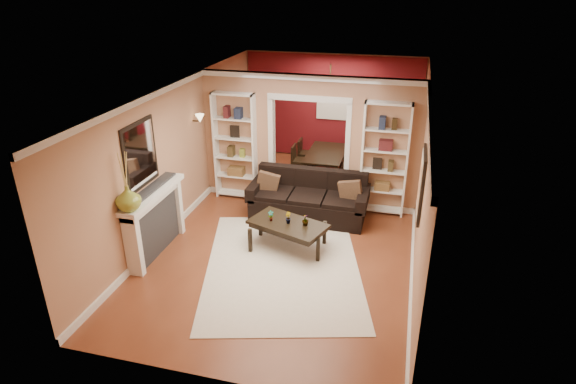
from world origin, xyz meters
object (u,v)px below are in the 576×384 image
(sofa, at_px, (308,196))
(fireplace, at_px, (156,222))
(bookshelf_left, at_px, (235,147))
(dining_table, at_px, (327,163))
(coffee_table, at_px, (288,235))
(bookshelf_right, at_px, (384,160))

(sofa, xyz_separation_m, fireplace, (-2.25, -1.95, 0.12))
(bookshelf_left, distance_m, dining_table, 2.58)
(sofa, relative_size, coffee_table, 1.76)
(coffee_table, relative_size, bookshelf_right, 0.58)
(bookshelf_right, bearing_deg, sofa, -157.31)
(sofa, bearing_deg, bookshelf_right, 22.69)
(coffee_table, bearing_deg, fireplace, -142.91)
(coffee_table, distance_m, bookshelf_left, 2.61)
(sofa, relative_size, bookshelf_right, 1.02)
(bookshelf_left, xyz_separation_m, fireplace, (-0.54, -2.53, -0.57))
(bookshelf_right, xyz_separation_m, fireplace, (-3.64, -2.53, -0.57))
(dining_table, bearing_deg, fireplace, 152.71)
(dining_table, bearing_deg, bookshelf_left, 136.45)
(coffee_table, xyz_separation_m, bookshelf_left, (-1.62, 1.84, 0.90))
(bookshelf_right, bearing_deg, fireplace, -145.20)
(sofa, bearing_deg, fireplace, -139.12)
(coffee_table, distance_m, dining_table, 3.60)
(bookshelf_right, distance_m, fireplace, 4.47)
(sofa, height_order, coffee_table, sofa)
(bookshelf_left, bearing_deg, bookshelf_right, 0.00)
(bookshelf_right, xyz_separation_m, dining_table, (-1.43, 1.76, -0.87))
(bookshelf_left, bearing_deg, dining_table, 46.45)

